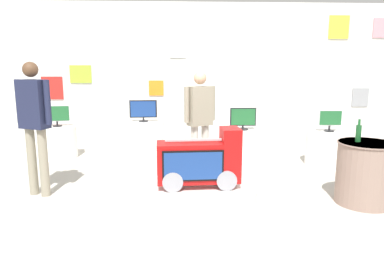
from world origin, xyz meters
The scene contains 16 objects.
ground_plane centered at (0.00, 0.00, 0.00)m, with size 30.00×30.00×0.00m, color #B2ADA3.
back_wall_display centered at (0.00, 4.21, 1.58)m, with size 12.74×0.13×3.15m.
main_display_pedestal centered at (0.04, -0.13, 0.15)m, with size 1.43×1.43×0.30m, color white.
novelty_firetruck_tv centered at (0.06, -0.14, 0.59)m, with size 1.01×0.44×0.72m.
display_pedestal_left_rear centered at (-2.47, 2.58, 0.30)m, with size 0.70×0.70×0.61m, color white.
tv_on_left_rear centered at (-2.47, 2.58, 0.84)m, with size 0.51×0.17×0.40m.
display_pedestal_center_rear centered at (1.00, 2.05, 0.30)m, with size 0.81×0.81×0.61m, color white.
tv_on_center_rear centered at (1.00, 2.04, 0.82)m, with size 0.47×0.20×0.40m.
display_pedestal_right_rear centered at (2.49, 1.80, 0.30)m, with size 0.77×0.77×0.61m, color white.
tv_on_right_rear centered at (2.49, 1.80, 0.82)m, with size 0.41×0.17×0.38m.
display_pedestal_far_right centered at (-0.88, 3.10, 0.30)m, with size 0.86×0.86×0.61m, color white.
tv_on_far_right centered at (-0.88, 3.10, 0.85)m, with size 0.56×0.19×0.44m.
side_table_round centered at (2.20, -0.03, 0.41)m, with size 0.74×0.74×0.80m.
bottle_on_side_table centered at (2.09, 0.04, 0.92)m, with size 0.07×0.07×0.29m.
shopper_browsing_near_truck centered at (0.16, 1.31, 0.97)m, with size 0.50×0.35×1.66m.
shopper_browsing_rear centered at (-2.10, 0.50, 1.07)m, with size 0.52×0.33×1.81m.
Camera 1 is at (-0.25, -4.41, 1.77)m, focal length 34.18 mm.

